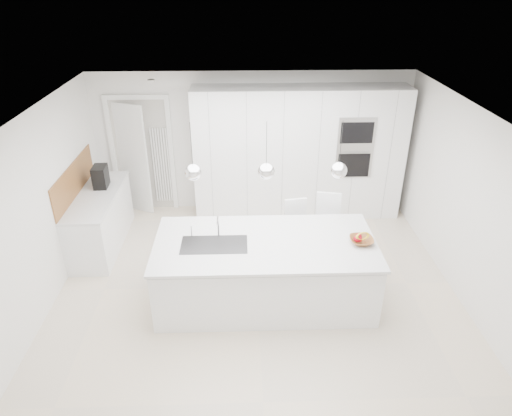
{
  "coord_description": "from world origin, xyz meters",
  "views": [
    {
      "loc": [
        -0.18,
        -5.19,
        4.01
      ],
      "look_at": [
        0.0,
        0.3,
        1.1
      ],
      "focal_mm": 32.0,
      "sensor_mm": 36.0,
      "label": 1
    }
  ],
  "objects_px": {
    "bar_stool_left": "(295,235)",
    "bar_stool_right": "(328,233)",
    "island_base": "(265,274)",
    "espresso_machine": "(100,177)",
    "fruit_bowl": "(361,241)"
  },
  "relations": [
    {
      "from": "bar_stool_left",
      "to": "bar_stool_right",
      "type": "xyz_separation_m",
      "value": [
        0.48,
        -0.02,
        0.05
      ]
    },
    {
      "from": "island_base",
      "to": "bar_stool_left",
      "type": "height_order",
      "value": "bar_stool_left"
    },
    {
      "from": "espresso_machine",
      "to": "island_base",
      "type": "bearing_deg",
      "value": -38.31
    },
    {
      "from": "island_base",
      "to": "bar_stool_left",
      "type": "bearing_deg",
      "value": 59.21
    },
    {
      "from": "fruit_bowl",
      "to": "bar_stool_right",
      "type": "relative_size",
      "value": 0.26
    },
    {
      "from": "fruit_bowl",
      "to": "espresso_machine",
      "type": "distance_m",
      "value": 4.17
    },
    {
      "from": "island_base",
      "to": "bar_stool_right",
      "type": "height_order",
      "value": "bar_stool_right"
    },
    {
      "from": "island_base",
      "to": "fruit_bowl",
      "type": "distance_m",
      "value": 1.32
    },
    {
      "from": "espresso_machine",
      "to": "bar_stool_left",
      "type": "xyz_separation_m",
      "value": [
        3.02,
        -0.98,
        -0.55
      ]
    },
    {
      "from": "bar_stool_left",
      "to": "bar_stool_right",
      "type": "bearing_deg",
      "value": -11.76
    },
    {
      "from": "fruit_bowl",
      "to": "bar_stool_left",
      "type": "bearing_deg",
      "value": 131.14
    },
    {
      "from": "fruit_bowl",
      "to": "espresso_machine",
      "type": "height_order",
      "value": "espresso_machine"
    },
    {
      "from": "bar_stool_left",
      "to": "espresso_machine",
      "type": "bearing_deg",
      "value": 152.36
    },
    {
      "from": "island_base",
      "to": "bar_stool_right",
      "type": "bearing_deg",
      "value": 39.62
    },
    {
      "from": "fruit_bowl",
      "to": "bar_stool_left",
      "type": "distance_m",
      "value": 1.19
    }
  ]
}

